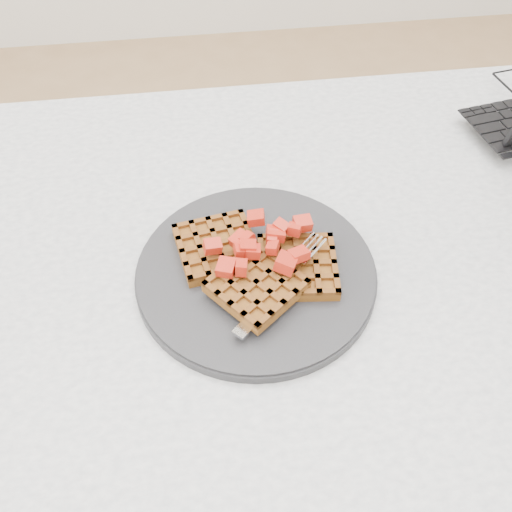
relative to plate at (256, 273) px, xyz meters
The scene contains 6 objects.
ground 0.77m from the plate, 13.18° to the left, with size 4.00×4.00×0.00m, color tan.
table 0.18m from the plate, 13.18° to the left, with size 1.20×0.80×0.75m.
plate is the anchor object (origin of this frame).
waffles 0.02m from the plate, 87.49° to the right, with size 0.20×0.19×0.03m.
strawberry_pile 0.05m from the plate, 90.00° to the right, with size 0.15×0.15×0.02m, color #9F0B00, non-canonical shape.
fork 0.05m from the plate, 45.83° to the right, with size 0.02×0.18×0.02m, color silver, non-canonical shape.
Camera 1 is at (-0.18, -0.48, 1.31)m, focal length 40.00 mm.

